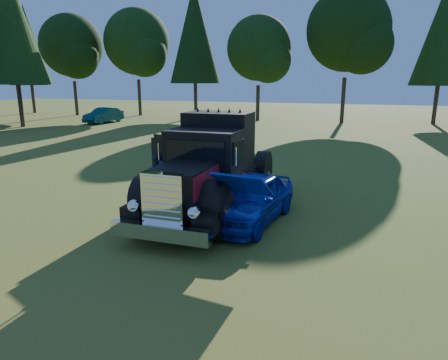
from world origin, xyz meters
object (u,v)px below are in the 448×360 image
hotrod_coupe (251,199)px  spectator_far (160,181)px  distant_teal_car (104,115)px  diamond_t_truck (209,171)px  spectator_near (165,185)px

hotrod_coupe → spectator_far: size_ratio=2.43×
spectator_far → distant_teal_car: spectator_far is taller
diamond_t_truck → spectator_near: diamond_t_truck is taller
spectator_far → hotrod_coupe: bearing=-69.7°
hotrod_coupe → distant_teal_car: 29.37m
distant_teal_car → spectator_near: bearing=-46.0°
spectator_far → distant_teal_car: size_ratio=0.42×
diamond_t_truck → spectator_far: (-1.59, -0.15, -0.39)m
diamond_t_truck → spectator_far: diamond_t_truck is taller
spectator_near → hotrod_coupe: bearing=-95.6°
hotrod_coupe → distant_teal_car: size_ratio=1.02×
spectator_near → spectator_far: (-0.20, 0.07, 0.10)m
hotrod_coupe → spectator_far: bearing=173.9°
diamond_t_truck → spectator_near: (-1.39, -0.21, -0.49)m
hotrod_coupe → spectator_near: size_ratio=2.74×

